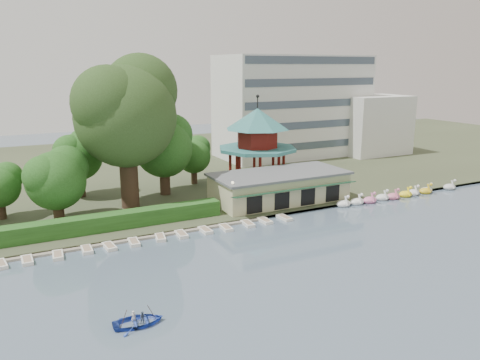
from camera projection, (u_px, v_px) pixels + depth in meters
ground_plane at (312, 281)px, 40.91m from camera, size 220.00×220.00×0.00m
shore at (148, 167)px, 86.02m from camera, size 220.00×70.00×0.40m
embankment at (228, 222)px, 55.90m from camera, size 220.00×0.60×0.30m
dock at (128, 239)px, 50.59m from camera, size 34.00×1.60×0.24m
boathouse at (279, 186)px, 63.79m from camera, size 18.60×9.39×3.90m
pavilion at (257, 138)px, 72.15m from camera, size 12.40×12.40×13.50m
office_building at (306, 109)px, 95.38m from camera, size 38.00×18.00×20.00m
hedge at (93, 224)px, 51.87m from camera, size 30.00×2.00×1.80m
lamp_post at (233, 192)px, 57.27m from camera, size 0.36×0.36×4.28m
big_tree at (126, 108)px, 58.43m from camera, size 14.04×13.08×19.62m
small_trees at (97, 160)px, 61.08m from camera, size 39.15×16.88×11.38m
swan_boats at (398, 195)px, 66.78m from camera, size 22.34×2.08×1.92m
moored_rowboats at (148, 240)px, 50.16m from camera, size 35.46×2.74×0.36m
rowboat_with_passengers at (138, 318)px, 33.92m from camera, size 5.43×4.09×2.01m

